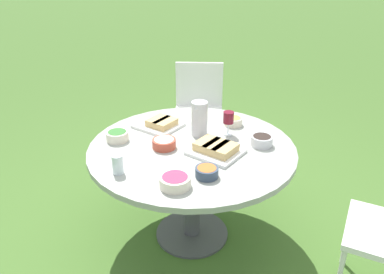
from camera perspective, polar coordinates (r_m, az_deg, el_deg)
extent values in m
plane|color=#446B2B|center=(2.74, 0.00, -14.48)|extent=(40.00, 40.00, 0.00)
cylinder|color=#4C4C51|center=(2.74, 0.00, -14.34)|extent=(0.50, 0.50, 0.02)
cylinder|color=#4C4C51|center=(2.53, 0.00, -8.57)|extent=(0.11, 0.11, 0.65)
cylinder|color=#9EA399|center=(2.35, 0.00, -1.69)|extent=(1.29, 1.29, 0.03)
cylinder|color=white|center=(2.58, 22.59, -13.71)|extent=(0.03, 0.03, 0.43)
cube|color=white|center=(3.45, 0.96, 3.40)|extent=(0.56, 0.57, 0.04)
cube|color=white|center=(3.55, 1.11, 8.01)|extent=(0.19, 0.42, 0.42)
cylinder|color=white|center=(3.39, -2.48, -1.39)|extent=(0.03, 0.03, 0.43)
cylinder|color=white|center=(3.38, 4.12, -1.55)|extent=(0.03, 0.03, 0.43)
cylinder|color=white|center=(3.72, -1.96, 1.24)|extent=(0.03, 0.03, 0.43)
cylinder|color=white|center=(3.71, 4.05, 1.11)|extent=(0.03, 0.03, 0.43)
cylinder|color=silver|center=(2.44, 1.15, 2.82)|extent=(0.11, 0.11, 0.23)
cone|color=silver|center=(2.36, 0.69, 4.56)|extent=(0.03, 0.03, 0.03)
cylinder|color=silver|center=(2.50, 5.47, 0.46)|extent=(0.06, 0.06, 0.01)
cylinder|color=silver|center=(2.48, 5.52, 1.34)|extent=(0.01, 0.01, 0.08)
cylinder|color=maroon|center=(2.45, 5.59, 2.99)|extent=(0.07, 0.07, 0.08)
cube|color=white|center=(2.61, -5.16, 1.80)|extent=(0.30, 0.33, 0.02)
cube|color=tan|center=(2.56, -4.09, 2.10)|extent=(0.18, 0.13, 0.04)
cube|color=tan|center=(2.59, -5.19, 2.43)|extent=(0.18, 0.13, 0.04)
cube|color=white|center=(2.25, 3.64, -2.27)|extent=(0.31, 0.33, 0.02)
cube|color=tan|center=(2.27, 2.29, -1.06)|extent=(0.18, 0.13, 0.05)
cube|color=tan|center=(2.24, 3.66, -1.52)|extent=(0.18, 0.13, 0.05)
cube|color=tan|center=(2.21, 5.07, -1.98)|extent=(0.18, 0.13, 0.05)
cylinder|color=beige|center=(2.63, 6.30, 2.39)|extent=(0.12, 0.12, 0.05)
cylinder|color=#E0C147|center=(2.62, 6.32, 2.71)|extent=(0.10, 0.10, 0.02)
cylinder|color=beige|center=(2.44, -11.30, 0.15)|extent=(0.14, 0.14, 0.06)
cylinder|color=#387533|center=(2.44, -11.34, 0.53)|extent=(0.12, 0.12, 0.03)
cylinder|color=silver|center=(2.38, 10.56, -0.56)|extent=(0.14, 0.14, 0.06)
cylinder|color=#2D231E|center=(2.37, 10.60, -0.16)|extent=(0.11, 0.11, 0.03)
cylinder|color=beige|center=(1.94, -2.60, -6.79)|extent=(0.16, 0.16, 0.06)
cylinder|color=#D6385B|center=(1.93, -2.61, -6.36)|extent=(0.13, 0.13, 0.03)
cylinder|color=#B74733|center=(2.31, -4.27, -0.99)|extent=(0.15, 0.15, 0.06)
cylinder|color=silver|center=(2.31, -4.29, -0.62)|extent=(0.12, 0.12, 0.03)
cylinder|color=#334256|center=(2.02, 2.27, -5.38)|extent=(0.13, 0.13, 0.05)
cylinder|color=#CC662D|center=(2.01, 2.27, -4.98)|extent=(0.10, 0.10, 0.02)
cylinder|color=silver|center=(2.69, 0.78, 3.57)|extent=(0.07, 0.07, 0.09)
cylinder|color=silver|center=(2.07, -11.26, -4.10)|extent=(0.06, 0.06, 0.11)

